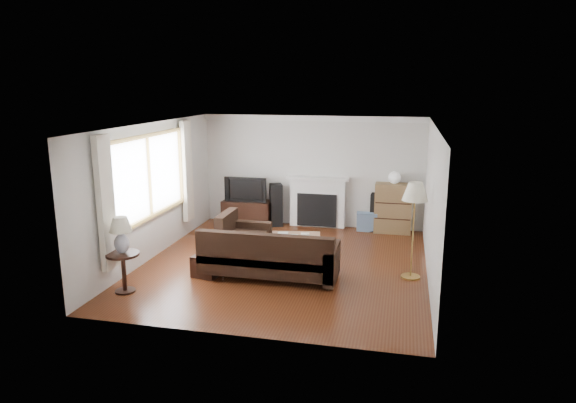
% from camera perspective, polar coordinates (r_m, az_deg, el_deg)
% --- Properties ---
extents(room, '(5.10, 5.60, 2.54)m').
position_cam_1_polar(room, '(8.98, -0.43, 0.51)').
color(room, '#552613').
rests_on(room, ground).
extents(window, '(0.12, 2.74, 1.54)m').
position_cam_1_polar(window, '(9.60, -15.12, 2.70)').
color(window, olive).
rests_on(window, room).
extents(curtain_near, '(0.10, 0.35, 2.10)m').
position_cam_1_polar(curtain_near, '(8.31, -19.60, -0.20)').
color(curtain_near, '#ECE6CF').
rests_on(curtain_near, room).
extents(curtain_far, '(0.10, 0.35, 2.10)m').
position_cam_1_polar(curtain_far, '(10.94, -11.15, 3.33)').
color(curtain_far, '#ECE6CF').
rests_on(curtain_far, room).
extents(fireplace, '(1.40, 0.26, 1.15)m').
position_cam_1_polar(fireplace, '(11.63, 3.29, -0.04)').
color(fireplace, white).
rests_on(fireplace, room).
extents(tv_stand, '(1.12, 0.50, 0.56)m').
position_cam_1_polar(tv_stand, '(11.90, -4.55, -1.22)').
color(tv_stand, black).
rests_on(tv_stand, ground).
extents(television, '(0.98, 0.13, 0.56)m').
position_cam_1_polar(television, '(11.78, -4.59, 1.43)').
color(television, black).
rests_on(television, tv_stand).
extents(speaker_left, '(0.37, 0.40, 0.97)m').
position_cam_1_polar(speaker_left, '(11.72, -1.34, -0.37)').
color(speaker_left, black).
rests_on(speaker_left, ground).
extents(speaker_right, '(0.25, 0.29, 0.84)m').
position_cam_1_polar(speaker_right, '(11.44, 9.74, -1.21)').
color(speaker_right, black).
rests_on(speaker_right, ground).
extents(bookshelf, '(0.79, 0.38, 1.09)m').
position_cam_1_polar(bookshelf, '(11.38, 11.59, -0.74)').
color(bookshelf, brown).
rests_on(bookshelf, ground).
extents(globe_lamp, '(0.26, 0.26, 0.26)m').
position_cam_1_polar(globe_lamp, '(11.24, 11.75, 2.61)').
color(globe_lamp, white).
rests_on(globe_lamp, bookshelf).
extents(sectional_sofa, '(2.47, 1.80, 0.80)m').
position_cam_1_polar(sectional_sofa, '(8.62, -2.07, -5.91)').
color(sectional_sofa, black).
rests_on(sectional_sofa, ground).
extents(coffee_table, '(1.07, 0.70, 0.39)m').
position_cam_1_polar(coffee_table, '(9.80, 0.66, -4.81)').
color(coffee_table, '#976A48').
rests_on(coffee_table, ground).
extents(footstool, '(0.50, 0.50, 0.36)m').
position_cam_1_polar(footstool, '(8.87, -8.92, -7.00)').
color(footstool, black).
rests_on(footstool, ground).
extents(floor_lamp, '(0.47, 0.47, 1.63)m').
position_cam_1_polar(floor_lamp, '(8.71, 13.72, -3.19)').
color(floor_lamp, '#AE833C').
rests_on(floor_lamp, ground).
extents(side_table, '(0.51, 0.51, 0.64)m').
position_cam_1_polar(side_table, '(8.45, -17.77, -7.53)').
color(side_table, black).
rests_on(side_table, ground).
extents(table_lamp, '(0.35, 0.35, 0.57)m').
position_cam_1_polar(table_lamp, '(8.26, -18.05, -3.61)').
color(table_lamp, silver).
rests_on(table_lamp, side_table).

